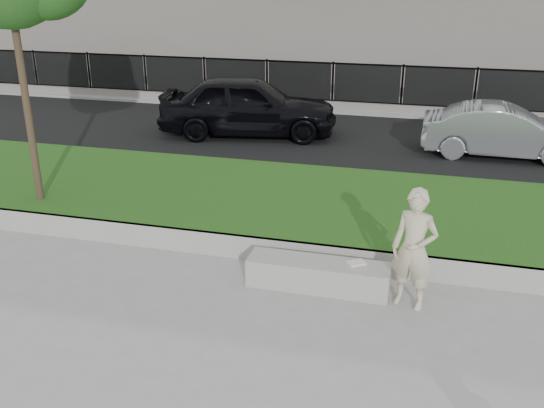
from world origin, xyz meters
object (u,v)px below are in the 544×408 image
(book, at_px, (356,263))
(car_silver, at_px, (504,131))
(stone_bench, at_px, (318,275))
(man, at_px, (414,249))
(car_dark, at_px, (248,106))

(book, distance_m, car_silver, 7.96)
(book, bearing_deg, stone_bench, 153.63)
(man, relative_size, car_dark, 0.36)
(man, xyz_separation_m, car_silver, (1.82, 7.74, -0.18))
(man, distance_m, book, 0.93)
(man, bearing_deg, stone_bench, -169.20)
(car_silver, bearing_deg, man, 167.02)
(car_dark, height_order, car_silver, car_dark)
(man, height_order, car_silver, man)
(book, xyz_separation_m, car_dark, (-4.04, 7.89, 0.42))
(stone_bench, height_order, man, man)
(man, bearing_deg, car_silver, 93.95)
(car_dark, relative_size, car_silver, 1.25)
(stone_bench, bearing_deg, car_silver, 67.39)
(stone_bench, relative_size, car_dark, 0.43)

